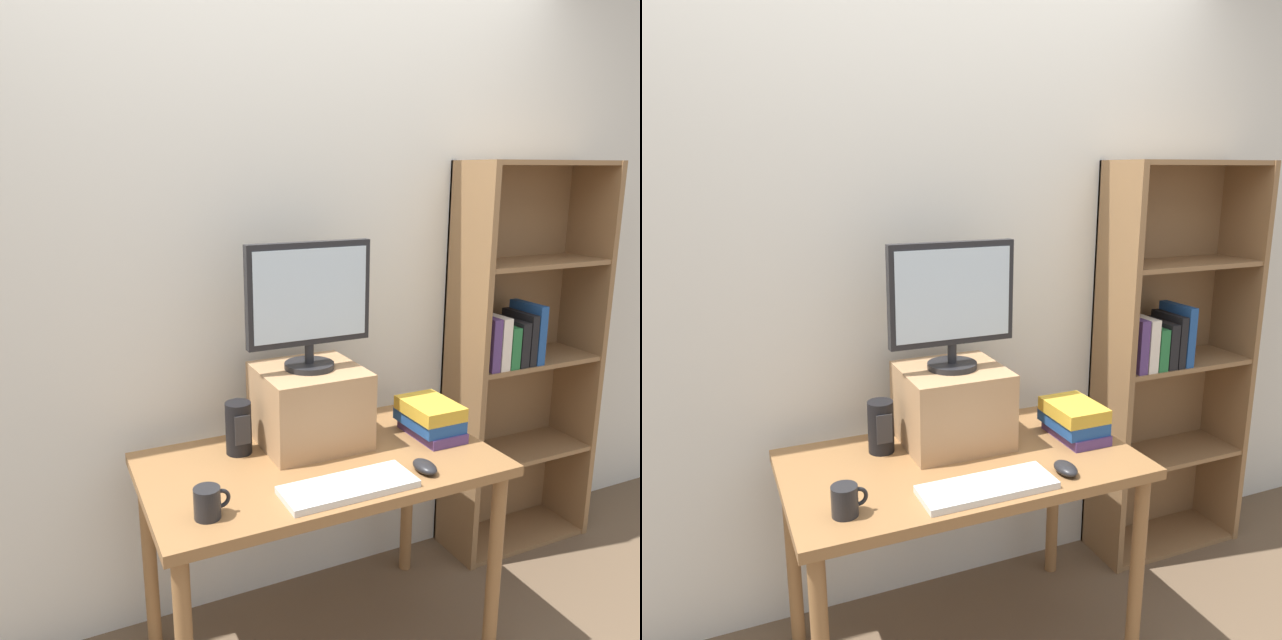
{
  "view_description": "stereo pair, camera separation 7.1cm",
  "coord_description": "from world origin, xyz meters",
  "views": [
    {
      "loc": [
        -0.82,
        -1.75,
        1.7
      ],
      "look_at": [
        0.03,
        0.06,
        1.22
      ],
      "focal_mm": 35.0,
      "sensor_mm": 36.0,
      "label": 1
    },
    {
      "loc": [
        -0.75,
        -1.78,
        1.7
      ],
      "look_at": [
        0.03,
        0.06,
        1.22
      ],
      "focal_mm": 35.0,
      "sensor_mm": 36.0,
      "label": 2
    }
  ],
  "objects": [
    {
      "name": "desk",
      "position": [
        0.0,
        0.0,
        0.66
      ],
      "size": [
        1.18,
        0.66,
        0.75
      ],
      "color": "olive",
      "rests_on": "ground_plane"
    },
    {
      "name": "back_wall",
      "position": [
        0.0,
        0.45,
        1.3
      ],
      "size": [
        7.0,
        0.08,
        2.6
      ],
      "color": "silver",
      "rests_on": "ground_plane"
    },
    {
      "name": "computer_monitor",
      "position": [
        0.03,
        0.15,
        1.27
      ],
      "size": [
        0.45,
        0.17,
        0.44
      ],
      "color": "black",
      "rests_on": "riser_box"
    },
    {
      "name": "book_stack",
      "position": [
        0.45,
        0.01,
        0.82
      ],
      "size": [
        0.17,
        0.25,
        0.13
      ],
      "color": "#4C336B",
      "rests_on": "desk"
    },
    {
      "name": "bookshelf_unit",
      "position": [
        1.11,
        0.3,
        0.89
      ],
      "size": [
        0.69,
        0.28,
        1.74
      ],
      "color": "olive",
      "rests_on": "ground_plane"
    },
    {
      "name": "keyboard",
      "position": [
        -0.01,
        -0.22,
        0.76
      ],
      "size": [
        0.42,
        0.16,
        0.02
      ],
      "color": "silver",
      "rests_on": "desk"
    },
    {
      "name": "desk_speaker",
      "position": [
        -0.23,
        0.17,
        0.84
      ],
      "size": [
        0.09,
        0.09,
        0.18
      ],
      "color": "black",
      "rests_on": "desk"
    },
    {
      "name": "riser_box",
      "position": [
        0.03,
        0.15,
        0.89
      ],
      "size": [
        0.36,
        0.34,
        0.28
      ],
      "color": "#A87F56",
      "rests_on": "desk"
    },
    {
      "name": "computer_mouse",
      "position": [
        0.27,
        -0.22,
        0.77
      ],
      "size": [
        0.06,
        0.1,
        0.04
      ],
      "color": "black",
      "rests_on": "desk"
    },
    {
      "name": "coffee_mug",
      "position": [
        -0.44,
        -0.19,
        0.8
      ],
      "size": [
        0.11,
        0.08,
        0.09
      ],
      "color": "black",
      "rests_on": "desk"
    }
  ]
}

